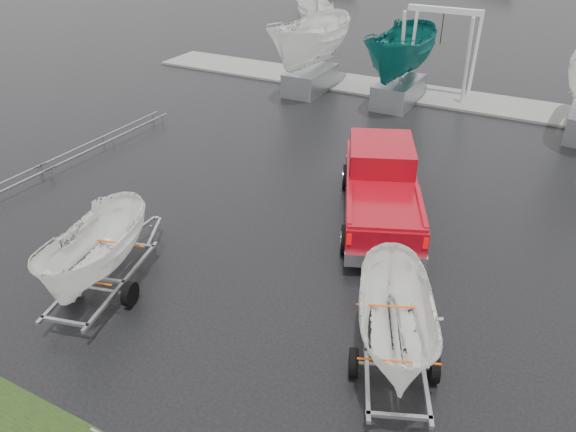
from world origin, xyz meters
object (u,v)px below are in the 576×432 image
(trailer_parked, at_px, (88,207))
(boat_hoist, at_px, (440,40))
(trailer_hitched, at_px, (404,272))
(pickup_truck, at_px, (381,182))

(trailer_parked, height_order, boat_hoist, trailer_parked)
(trailer_hitched, distance_m, boat_hoist, 18.50)
(boat_hoist, bearing_deg, trailer_hitched, -76.93)
(pickup_truck, height_order, trailer_parked, trailer_parked)
(pickup_truck, relative_size, trailer_hitched, 1.41)
(trailer_hitched, relative_size, trailer_parked, 1.01)
(trailer_hitched, relative_size, boat_hoist, 1.10)
(pickup_truck, bearing_deg, boat_hoist, 75.09)
(pickup_truck, relative_size, boat_hoist, 1.55)
(trailer_hitched, xyz_separation_m, trailer_parked, (-7.01, -0.94, -0.02))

